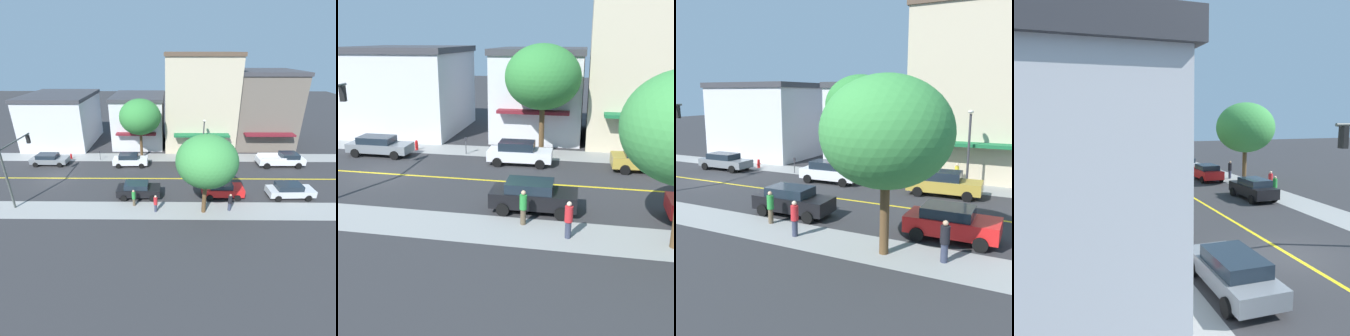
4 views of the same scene
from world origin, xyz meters
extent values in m
plane|color=#2D2D30|center=(0.00, 0.00, 0.00)|extent=(140.00, 140.00, 0.00)
cube|color=gray|center=(-6.48, 0.00, 0.00)|extent=(2.89, 126.00, 0.01)
cube|color=yellow|center=(0.00, 0.00, 0.00)|extent=(0.20, 126.00, 0.00)
cube|color=silver|center=(-12.93, -3.38, 3.54)|extent=(10.57, 9.41, 7.08)
cube|color=#38383D|center=(-12.93, -3.38, 7.33)|extent=(10.87, 9.71, 0.50)
cube|color=silver|center=(-12.93, 8.67, 3.50)|extent=(8.68, 7.34, 7.00)
cube|color=#38383D|center=(-12.93, 8.67, 7.25)|extent=(8.98, 7.64, 0.50)
cube|color=maroon|center=(-8.10, 8.67, 2.86)|extent=(0.98, 5.58, 0.24)
cube|color=beige|center=(-12.93, 17.75, 6.42)|extent=(10.13, 9.93, 12.85)
cube|color=brown|center=(-12.93, 17.75, 13.10)|extent=(10.43, 10.23, 0.50)
cube|color=#196638|center=(-7.19, 17.75, 2.98)|extent=(1.35, 7.55, 0.24)
cylinder|color=brown|center=(-6.53, 9.53, 1.81)|extent=(0.38, 0.38, 3.62)
ellipsoid|color=#337F38|center=(-6.53, 9.53, 5.66)|extent=(5.43, 5.43, 4.61)
cylinder|color=brown|center=(6.66, 16.54, 1.53)|extent=(0.38, 0.38, 3.07)
ellipsoid|color=#3D8E42|center=(6.66, 16.54, 5.05)|extent=(5.29, 5.29, 4.50)
cylinder|color=red|center=(-5.89, -0.07, 0.30)|extent=(0.24, 0.24, 0.59)
sphere|color=red|center=(-5.89, -0.07, 0.66)|extent=(0.22, 0.22, 0.22)
cylinder|color=red|center=(-6.06, -0.07, 0.33)|extent=(0.10, 0.10, 0.10)
cylinder|color=red|center=(-5.72, -0.07, 0.33)|extent=(0.10, 0.10, 0.10)
cylinder|color=#4C4C51|center=(-5.47, 4.02, 0.51)|extent=(0.07, 0.07, 1.01)
cube|color=#2D2D33|center=(-5.47, 4.02, 1.14)|extent=(0.12, 0.18, 0.26)
cube|color=black|center=(1.42, -1.18, 5.24)|extent=(0.26, 0.32, 0.90)
sphere|color=red|center=(1.42, -1.18, 5.54)|extent=(0.20, 0.20, 0.20)
sphere|color=yellow|center=(1.42, -1.18, 5.24)|extent=(0.20, 0.20, 0.20)
sphere|color=green|center=(1.42, -1.18, 4.94)|extent=(0.20, 0.20, 0.20)
cylinder|color=#38383D|center=(-5.94, 17.84, 2.59)|extent=(0.16, 0.16, 5.19)
ellipsoid|color=silver|center=(-5.94, 17.84, 5.34)|extent=(0.70, 0.36, 0.24)
cube|color=red|center=(3.80, 18.75, 0.69)|extent=(1.92, 4.13, 0.75)
cube|color=#19232D|center=(3.80, 18.54, 1.30)|extent=(1.68, 2.23, 0.46)
cylinder|color=black|center=(2.86, 20.11, 0.32)|extent=(0.22, 0.64, 0.64)
cylinder|color=black|center=(4.76, 20.10, 0.32)|extent=(0.22, 0.64, 0.64)
cylinder|color=black|center=(2.85, 17.39, 0.32)|extent=(0.22, 0.64, 0.64)
cylinder|color=black|center=(4.74, 17.39, 0.32)|extent=(0.22, 0.64, 0.64)
cube|color=black|center=(4.00, 10.32, 0.70)|extent=(1.84, 4.30, 0.75)
cube|color=#19232D|center=(4.01, 10.11, 1.31)|extent=(1.61, 2.33, 0.48)
cylinder|color=black|center=(3.09, 11.74, 0.32)|extent=(0.22, 0.64, 0.64)
cylinder|color=black|center=(4.90, 11.75, 0.32)|extent=(0.22, 0.64, 0.64)
cylinder|color=black|center=(3.11, 8.90, 0.32)|extent=(0.22, 0.64, 0.64)
cylinder|color=black|center=(4.92, 8.91, 0.32)|extent=(0.22, 0.64, 0.64)
cube|color=#B29338|center=(-3.73, 16.79, 0.68)|extent=(2.08, 4.73, 0.73)
cube|color=#19232D|center=(-3.72, 16.56, 1.33)|extent=(1.76, 2.58, 0.57)
cylinder|color=black|center=(-4.73, 18.28, 0.32)|extent=(0.25, 0.65, 0.64)
cylinder|color=black|center=(-2.86, 18.37, 0.32)|extent=(0.25, 0.65, 0.64)
cylinder|color=black|center=(-4.59, 15.21, 0.32)|extent=(0.25, 0.65, 0.64)
cylinder|color=black|center=(-2.72, 15.30, 0.32)|extent=(0.25, 0.65, 0.64)
cube|color=slate|center=(-3.95, -2.09, 0.63)|extent=(1.82, 4.66, 0.62)
cube|color=#19232D|center=(-3.95, -2.32, 1.19)|extent=(1.59, 2.52, 0.49)
cylinder|color=black|center=(-4.83, -0.55, 0.32)|extent=(0.22, 0.64, 0.64)
cylinder|color=black|center=(-3.04, -0.56, 0.32)|extent=(0.22, 0.64, 0.64)
cylinder|color=black|center=(-4.85, -3.62, 0.32)|extent=(0.22, 0.64, 0.64)
cylinder|color=black|center=(-3.07, -3.63, 0.32)|extent=(0.22, 0.64, 0.64)
cube|color=silver|center=(-3.67, 8.40, 0.68)|extent=(1.80, 4.39, 0.72)
cube|color=#19232D|center=(-3.67, 8.18, 1.32)|extent=(1.55, 2.38, 0.56)
cylinder|color=black|center=(-4.56, 9.82, 0.32)|extent=(0.23, 0.64, 0.64)
cylinder|color=black|center=(-2.84, 9.85, 0.32)|extent=(0.23, 0.64, 0.64)
cylinder|color=black|center=(-4.50, 6.94, 0.32)|extent=(0.23, 0.64, 0.64)
cylinder|color=black|center=(-2.79, 6.98, 0.32)|extent=(0.23, 0.64, 0.64)
cylinder|color=brown|center=(5.69, 10.04, 0.38)|extent=(0.26, 0.26, 0.77)
cylinder|color=#288C38|center=(5.69, 10.04, 1.12)|extent=(0.34, 0.34, 0.70)
sphere|color=tan|center=(5.69, 10.04, 1.57)|extent=(0.22, 0.22, 0.22)
cylinder|color=#33384C|center=(6.40, 18.96, 0.39)|extent=(0.28, 0.28, 0.78)
cylinder|color=black|center=(6.40, 18.96, 1.14)|extent=(0.38, 0.38, 0.71)
sphere|color=tan|center=(6.40, 18.96, 1.61)|extent=(0.22, 0.22, 0.22)
cylinder|color=#33384C|center=(6.66, 12.16, 0.39)|extent=(0.27, 0.27, 0.77)
cylinder|color=red|center=(6.66, 12.16, 1.13)|extent=(0.36, 0.36, 0.71)
sphere|color=beige|center=(6.66, 12.16, 1.59)|extent=(0.22, 0.22, 0.22)
cylinder|color=#33384C|center=(-6.90, 16.98, 0.37)|extent=(0.23, 0.23, 0.74)
cylinder|color=yellow|center=(-6.90, 16.98, 1.08)|extent=(0.31, 0.31, 0.68)
sphere|color=beige|center=(-6.90, 16.98, 1.52)|extent=(0.21, 0.21, 0.21)
ellipsoid|color=silver|center=(-7.07, 16.14, 0.39)|extent=(0.65, 0.33, 0.28)
sphere|color=silver|center=(-6.73, 16.12, 0.47)|extent=(0.22, 0.22, 0.22)
cylinder|color=silver|center=(-6.85, 16.13, 0.13)|extent=(0.10, 0.10, 0.25)
cylinder|color=silver|center=(-7.29, 16.16, 0.13)|extent=(0.10, 0.10, 0.25)
camera|label=1|loc=(26.45, 13.47, 13.52)|focal=27.40mm
camera|label=2|loc=(22.87, 12.57, 8.29)|focal=43.67mm
camera|label=3|loc=(20.74, 21.72, 6.51)|focal=40.95mm
camera|label=4|loc=(-9.50, -12.99, 6.09)|focal=39.05mm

